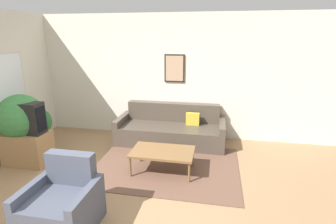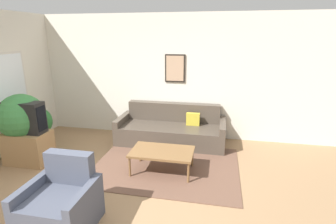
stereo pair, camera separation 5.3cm
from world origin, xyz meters
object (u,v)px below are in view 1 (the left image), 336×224
at_px(tv, 23,118).
at_px(armchair, 62,206).
at_px(couch, 171,130).
at_px(coffee_table, 163,152).
at_px(potted_plant_tall, 21,118).

xyz_separation_m(tv, armchair, (1.56, -1.41, -0.57)).
bearing_deg(couch, coffee_table, -86.06).
distance_m(armchair, potted_plant_tall, 2.31).
distance_m(couch, coffee_table, 1.31).
distance_m(coffee_table, armchair, 1.78).
bearing_deg(potted_plant_tall, couch, 28.55).
relative_size(tv, potted_plant_tall, 0.57).
bearing_deg(couch, armchair, -105.68).
distance_m(tv, armchair, 2.18).
xyz_separation_m(couch, tv, (-2.36, -1.44, 0.59)).
bearing_deg(tv, couch, 31.40).
xyz_separation_m(coffee_table, armchair, (-0.89, -1.54, -0.06)).
bearing_deg(armchair, potted_plant_tall, 120.19).
relative_size(coffee_table, armchair, 1.21).
distance_m(couch, armchair, 2.96).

